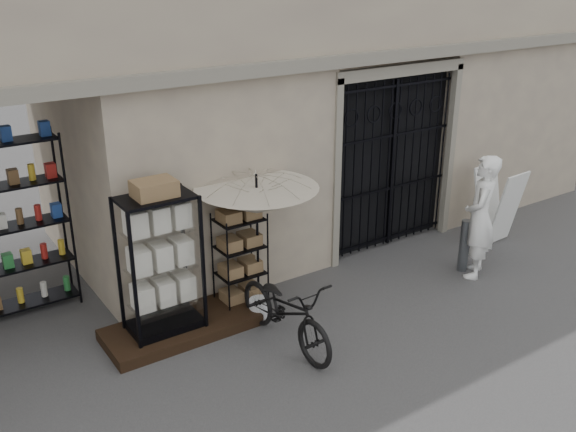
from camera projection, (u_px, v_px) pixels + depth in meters
ground at (396, 330)px, 8.54m from camera, size 80.00×80.00×0.00m
iron_gate at (386, 160)px, 10.64m from camera, size 2.50×0.21×3.00m
step_platform at (181, 327)px, 8.46m from camera, size 2.00×0.90×0.15m
display_cabinet at (161, 271)px, 8.02m from camera, size 1.01×0.77×1.96m
wire_rack at (240, 262)px, 8.85m from camera, size 0.75×0.65×1.42m
market_umbrella at (257, 193)px, 8.49m from camera, size 1.75×1.77×2.37m
white_bucket at (260, 308)px, 8.79m from camera, size 0.38×0.38×0.28m
bicycle at (286, 343)px, 8.24m from camera, size 0.68×0.99×1.84m
steel_bollard at (464, 246)px, 10.03m from camera, size 0.18×0.18×0.85m
shopkeeper at (473, 274)px, 10.05m from camera, size 1.70×1.98×0.46m
easel_sign at (498, 205)px, 11.01m from camera, size 0.66×0.74×1.29m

